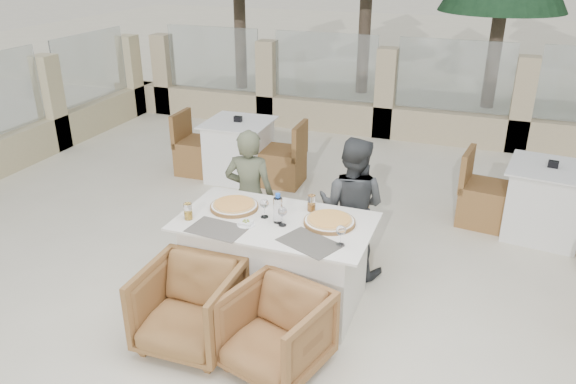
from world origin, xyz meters
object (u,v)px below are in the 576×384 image
(dining_table, at_px, (276,261))
(beer_glass_left, at_px, (188,211))
(water_bottle, at_px, (278,208))
(diner_left, at_px, (250,195))
(armchair_far_right, at_px, (334,235))
(beer_glass_right, at_px, (311,203))
(wine_glass_corner, at_px, (341,234))
(wine_glass_near, at_px, (282,215))
(olive_dish, at_px, (246,223))
(bg_table_a, at_px, (239,150))
(armchair_near_left, at_px, (189,307))
(wine_glass_centre, at_px, (264,207))
(pizza_right, at_px, (329,221))
(armchair_far_left, at_px, (258,228))
(pizza_left, at_px, (234,205))
(bg_table_b, at_px, (546,202))
(armchair_near_right, at_px, (275,332))
(diner_right, at_px, (352,207))

(dining_table, relative_size, beer_glass_left, 11.58)
(water_bottle, bearing_deg, diner_left, 129.86)
(armchair_far_right, bearing_deg, diner_left, 7.68)
(beer_glass_right, bearing_deg, wine_glass_corner, -51.55)
(wine_glass_near, height_order, diner_left, diner_left)
(olive_dish, height_order, bg_table_a, olive_dish)
(wine_glass_corner, xyz_separation_m, armchair_near_left, (-1.01, -0.55, -0.54))
(armchair_far_right, bearing_deg, wine_glass_centre, 58.47)
(pizza_right, xyz_separation_m, armchair_far_left, (-0.88, 0.58, -0.51))
(pizza_right, relative_size, wine_glass_corner, 2.28)
(pizza_left, relative_size, wine_glass_near, 2.24)
(wine_glass_centre, bearing_deg, wine_glass_corner, -18.38)
(pizza_right, relative_size, wine_glass_centre, 2.28)
(dining_table, distance_m, bg_table_b, 3.03)
(wine_glass_centre, distance_m, armchair_near_right, 1.07)
(pizza_left, bearing_deg, pizza_right, 0.19)
(beer_glass_right, distance_m, armchair_near_right, 1.20)
(wine_glass_centre, relative_size, beer_glass_left, 1.33)
(bg_table_a, bearing_deg, wine_glass_corner, -53.48)
(armchair_far_right, relative_size, diner_right, 0.46)
(pizza_left, height_order, bg_table_a, pizza_left)
(dining_table, height_order, armchair_near_left, dining_table)
(dining_table, relative_size, armchair_near_right, 2.36)
(pizza_left, bearing_deg, armchair_near_right, -50.76)
(dining_table, relative_size, armchair_near_left, 2.23)
(armchair_near_right, bearing_deg, bg_table_b, 72.38)
(pizza_right, bearing_deg, bg_table_a, 129.16)
(wine_glass_corner, distance_m, diner_right, 0.94)
(wine_glass_centre, bearing_deg, bg_table_a, 119.53)
(pizza_right, relative_size, beer_glass_right, 3.00)
(wine_glass_corner, relative_size, olive_dish, 1.67)
(bg_table_a, bearing_deg, armchair_near_left, -73.23)
(wine_glass_corner, bearing_deg, water_bottle, 161.73)
(wine_glass_centre, height_order, diner_left, diner_left)
(pizza_left, xyz_separation_m, beer_glass_left, (-0.27, -0.32, 0.04))
(bg_table_b, bearing_deg, armchair_near_right, -116.06)
(armchair_far_left, xyz_separation_m, diner_right, (0.92, 0.02, 0.38))
(beer_glass_right, bearing_deg, armchair_near_right, -85.23)
(diner_right, bearing_deg, beer_glass_left, 42.27)
(wine_glass_centre, bearing_deg, water_bottle, -18.87)
(armchair_near_left, bearing_deg, wine_glass_near, 54.08)
(armchair_near_left, bearing_deg, dining_table, 61.17)
(armchair_near_right, bearing_deg, armchair_far_left, 133.09)
(pizza_right, distance_m, olive_dish, 0.67)
(armchair_near_right, relative_size, bg_table_a, 0.41)
(bg_table_b, bearing_deg, armchair_far_right, -139.29)
(pizza_left, relative_size, diner_left, 0.32)
(beer_glass_left, distance_m, armchair_far_left, 1.08)
(wine_glass_near, bearing_deg, wine_glass_centre, 155.54)
(olive_dish, distance_m, armchair_far_right, 1.20)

